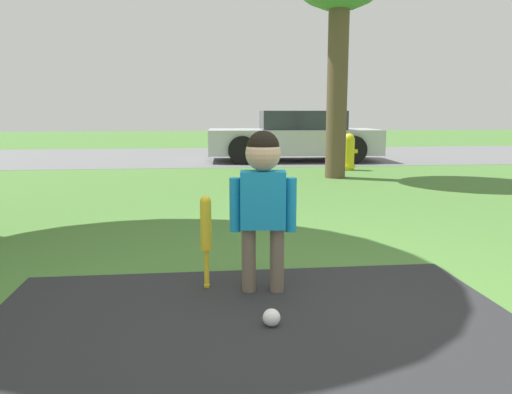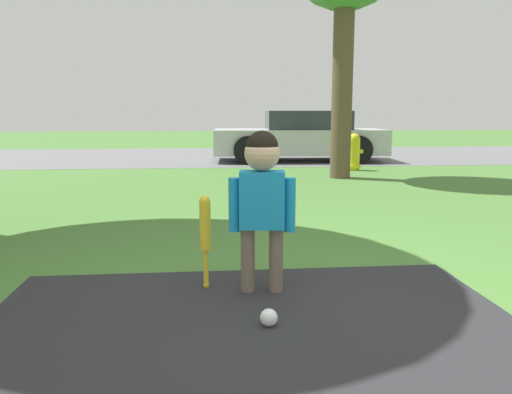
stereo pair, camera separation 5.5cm
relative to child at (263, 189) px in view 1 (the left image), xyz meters
The scene contains 7 objects.
ground_plane 0.91m from the child, 66.56° to the right, with size 60.00×60.00×0.00m, color #477533.
street_strip 10.43m from the child, 88.66° to the left, with size 40.00×6.00×0.01m.
child is the anchor object (origin of this frame).
baseball_bat 0.46m from the child, 164.33° to the left, with size 0.07×0.07×0.62m.
sports_ball 0.82m from the child, 92.04° to the right, with size 0.10×0.10×0.10m.
fire_hydrant 7.23m from the child, 69.00° to the left, with size 0.32×0.29×0.74m.
parked_car 9.05m from the child, 78.01° to the left, with size 4.11×2.03×1.19m.
Camera 1 is at (-0.63, -2.51, 1.14)m, focal length 35.00 mm.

